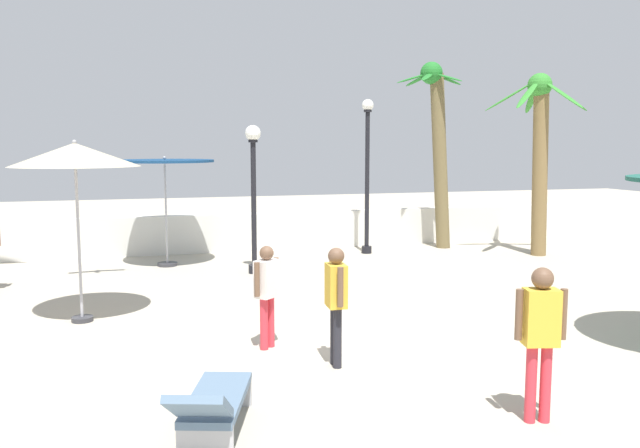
% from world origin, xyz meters
% --- Properties ---
extents(ground_plane, '(56.00, 56.00, 0.00)m').
position_xyz_m(ground_plane, '(0.00, 0.00, 0.00)').
color(ground_plane, '#B2A893').
extents(boundary_wall, '(25.20, 0.30, 1.07)m').
position_xyz_m(boundary_wall, '(0.00, 8.62, 0.54)').
color(boundary_wall, silver).
rests_on(boundary_wall, ground_plane).
extents(patio_umbrella_0, '(2.12, 2.12, 3.08)m').
position_xyz_m(patio_umbrella_0, '(-4.54, 1.99, 2.81)').
color(patio_umbrella_0, '#333338').
rests_on(patio_umbrella_0, ground_plane).
extents(patio_umbrella_2, '(2.40, 2.40, 2.72)m').
position_xyz_m(patio_umbrella_2, '(-2.83, 6.86, 2.45)').
color(patio_umbrella_2, '#333338').
rests_on(patio_umbrella_2, ground_plane).
extents(palm_tree_0, '(2.71, 2.76, 4.88)m').
position_xyz_m(palm_tree_0, '(6.90, 5.62, 3.00)').
color(palm_tree_0, olive).
rests_on(palm_tree_0, ground_plane).
extents(palm_tree_2, '(2.06, 1.95, 5.33)m').
position_xyz_m(palm_tree_2, '(4.85, 7.56, 3.23)').
color(palm_tree_2, brown).
rests_on(palm_tree_2, ground_plane).
extents(lamp_post_0, '(0.36, 0.36, 3.44)m').
position_xyz_m(lamp_post_0, '(-0.93, 5.31, 2.12)').
color(lamp_post_0, black).
rests_on(lamp_post_0, ground_plane).
extents(lamp_post_1, '(0.32, 0.32, 4.22)m').
position_xyz_m(lamp_post_1, '(2.60, 7.25, 2.36)').
color(lamp_post_1, black).
rests_on(lamp_post_1, ground_plane).
extents(lounge_chair_0, '(1.10, 1.95, 0.83)m').
position_xyz_m(lounge_chair_0, '(-2.97, -3.20, 0.40)').
color(lounge_chair_0, '#B7B7BC').
rests_on(lounge_chair_0, ground_plane).
extents(guest_0, '(0.55, 0.32, 1.71)m').
position_xyz_m(guest_0, '(0.47, -3.75, 1.04)').
color(guest_0, '#D8333F').
rests_on(guest_0, ground_plane).
extents(guest_1, '(0.44, 0.42, 1.53)m').
position_xyz_m(guest_1, '(-1.81, -0.36, 0.92)').
color(guest_1, '#D8333F').
rests_on(guest_1, ground_plane).
extents(guest_2, '(0.27, 0.56, 1.63)m').
position_xyz_m(guest_2, '(-1.07, -1.39, 0.99)').
color(guest_2, '#26262D').
rests_on(guest_2, ground_plane).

